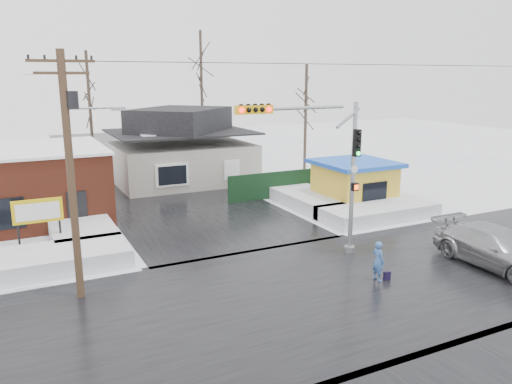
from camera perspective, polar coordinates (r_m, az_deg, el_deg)
name	(u,v)px	position (r m, az deg, el deg)	size (l,w,h in m)	color
ground	(312,292)	(19.64, 6.38, -11.33)	(120.00, 120.00, 0.00)	white
road_ns	(312,292)	(19.64, 6.38, -11.30)	(10.00, 120.00, 0.02)	black
road_ew	(312,292)	(19.64, 6.38, -11.30)	(120.00, 10.00, 0.02)	black
snowbank_nw	(45,261)	(23.30, -22.99, -7.26)	(7.00, 3.00, 0.80)	white
snowbank_ne	(378,211)	(29.92, 13.77, -2.17)	(7.00, 3.00, 0.80)	white
snowbank_nside_w	(79,224)	(28.19, -19.61, -3.50)	(3.00, 8.00, 0.80)	white
snowbank_nside_e	(304,197)	(32.69, 5.45, -0.55)	(3.00, 8.00, 0.80)	white
traffic_signal	(325,160)	(22.00, 7.88, 3.68)	(6.05, 0.68, 7.00)	gray
utility_pole	(72,163)	(18.81, -20.31, 3.16)	(3.15, 0.44, 9.00)	#382619
marquee_sign	(38,213)	(25.25, -23.67, -2.17)	(2.20, 0.21, 2.55)	black
house	(181,148)	(39.19, -8.54, 4.96)	(10.40, 8.40, 5.76)	#ACA69B
kiosk	(354,183)	(32.24, 11.16, 1.00)	(4.60, 4.60, 2.88)	gold
fence	(282,184)	(34.01, 2.99, 0.90)	(8.00, 0.12, 1.80)	black
tree_far_left	(88,78)	(41.38, -18.68, 12.27)	(3.00, 3.00, 10.00)	#332821
tree_far_mid	(201,59)	(45.80, -6.32, 14.87)	(3.00, 3.00, 12.00)	#332821
tree_far_right	(306,88)	(41.21, 5.76, 11.77)	(3.00, 3.00, 9.00)	#332821
pedestrian	(378,261)	(20.84, 13.80, -7.71)	(0.60, 0.39, 1.65)	#3C63A8
car	(497,248)	(24.03, 25.79, -5.81)	(2.37, 5.82, 1.69)	#A0A1A7
shopping_bag	(387,276)	(21.19, 14.73, -9.30)	(0.28, 0.12, 0.35)	black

